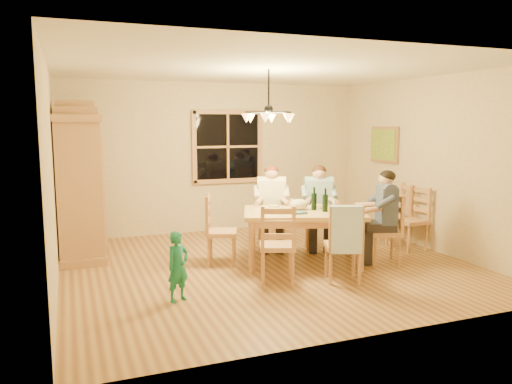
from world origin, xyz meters
name	(u,v)px	position (x,y,z in m)	size (l,w,h in m)	color
floor	(268,265)	(0.00, 0.00, 0.00)	(5.50, 5.50, 0.00)	brown
ceiling	(269,69)	(0.00, 0.00, 2.70)	(5.50, 5.00, 0.02)	white
wall_back	(217,158)	(0.00, 2.50, 1.35)	(5.50, 0.02, 2.70)	tan
wall_left	(52,178)	(-2.75, 0.00, 1.35)	(0.02, 5.00, 2.70)	tan
wall_right	(431,164)	(2.75, 0.00, 1.35)	(0.02, 5.00, 2.70)	tan
window	(228,147)	(0.20, 2.47, 1.55)	(1.30, 0.06, 1.30)	black
painting	(384,145)	(2.71, 1.20, 1.60)	(0.06, 0.78, 0.64)	#90613E
chandelier	(269,116)	(0.00, 0.00, 2.08)	(0.77, 0.68, 0.71)	black
armoire	(79,186)	(-2.42, 1.46, 1.06)	(0.66, 1.40, 2.30)	#90613E
dining_table	(303,218)	(0.51, -0.08, 0.66)	(1.91, 1.52, 0.76)	tan
chair_far_left	(271,231)	(0.38, 0.80, 0.30)	(0.56, 0.54, 0.99)	#B47B4F
chair_far_right	(318,231)	(1.08, 0.55, 0.30)	(0.56, 0.54, 0.99)	#B47B4F
chair_near_left	(277,258)	(-0.15, -0.67, 0.30)	(0.56, 0.54, 0.99)	#B47B4F
chair_near_right	(343,257)	(0.63, -0.96, 0.30)	(0.56, 0.54, 0.99)	#B47B4F
chair_end_left	(222,243)	(-0.58, 0.32, 0.30)	(0.54, 0.56, 0.99)	#B47B4F
chair_end_right	(384,242)	(1.59, -0.47, 0.30)	(0.54, 0.56, 0.99)	#B47B4F
adult_woman	(271,197)	(0.38, 0.80, 0.84)	(0.50, 0.52, 0.87)	beige
adult_plaid_man	(319,197)	(1.08, 0.55, 0.84)	(0.50, 0.52, 0.87)	#32698A
adult_slate_man	(385,205)	(1.59, -0.47, 0.84)	(0.52, 0.50, 0.87)	#404966
towel	(346,230)	(0.56, -1.13, 0.70)	(0.38, 0.10, 0.58)	#A8C5E3
wine_bottle_a	(314,199)	(0.68, -0.06, 0.93)	(0.08, 0.08, 0.33)	black
wine_bottle_b	(325,200)	(0.76, -0.23, 0.93)	(0.08, 0.08, 0.33)	black
plate_woman	(274,207)	(0.21, 0.29, 0.77)	(0.26, 0.26, 0.02)	white
plate_plaid	(316,207)	(0.82, 0.13, 0.77)	(0.26, 0.26, 0.02)	white
plate_slate	(350,210)	(1.13, -0.28, 0.77)	(0.26, 0.26, 0.02)	white
wine_glass_a	(292,204)	(0.44, 0.15, 0.83)	(0.06, 0.06, 0.14)	silver
wine_glass_b	(334,204)	(1.00, -0.07, 0.83)	(0.06, 0.06, 0.14)	silver
cap	(348,211)	(0.93, -0.55, 0.82)	(0.20, 0.20, 0.11)	#CFC78A
napkin	(300,213)	(0.36, -0.25, 0.78)	(0.18, 0.14, 0.03)	#43657C
cloth_bundle	(299,204)	(0.48, 0.03, 0.84)	(0.28, 0.22, 0.15)	#C1AE8C
child	(178,266)	(-1.47, -0.93, 0.40)	(0.29, 0.19, 0.80)	#1B7A63
chair_spare_front	(410,230)	(2.45, 0.06, 0.30)	(0.44, 0.46, 0.99)	#B47B4F
chair_spare_back	(394,225)	(2.45, 0.48, 0.30)	(0.53, 0.55, 0.99)	#B47B4F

